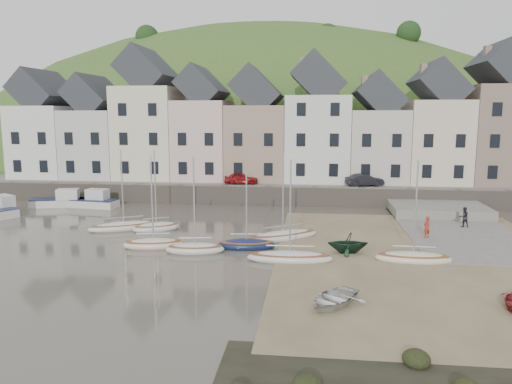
# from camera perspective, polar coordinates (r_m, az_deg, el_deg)

# --- Properties ---
(ground) EXTENTS (160.00, 160.00, 0.00)m
(ground) POSITION_cam_1_polar(r_m,az_deg,el_deg) (31.39, -1.26, -7.15)
(ground) COLOR #49443A
(ground) RESTS_ON ground
(quay_land) EXTENTS (90.00, 30.00, 1.50)m
(quay_land) POSITION_cam_1_polar(r_m,az_deg,el_deg) (62.50, 2.73, 1.72)
(quay_land) COLOR #3B5823
(quay_land) RESTS_ON ground
(quay_street) EXTENTS (70.00, 7.00, 0.10)m
(quay_street) POSITION_cam_1_polar(r_m,az_deg,el_deg) (51.03, 1.86, 0.96)
(quay_street) COLOR slate
(quay_street) RESTS_ON quay_land
(seawall) EXTENTS (70.00, 1.20, 1.80)m
(seawall) POSITION_cam_1_polar(r_m,az_deg,el_deg) (47.68, 1.51, -0.41)
(seawall) COLOR slate
(seawall) RESTS_ON ground
(beach) EXTENTS (18.00, 26.00, 0.06)m
(beach) POSITION_cam_1_polar(r_m,az_deg,el_deg) (31.86, 18.91, -7.35)
(beach) COLOR brown
(beach) RESTS_ON ground
(slipway) EXTENTS (8.00, 18.00, 0.12)m
(slipway) POSITION_cam_1_polar(r_m,az_deg,el_deg) (40.33, 22.09, -4.07)
(slipway) COLOR slate
(slipway) RESTS_ON ground
(hillside) EXTENTS (134.40, 84.00, 84.00)m
(hillside) POSITION_cam_1_polar(r_m,az_deg,el_deg) (94.19, 0.74, -7.40)
(hillside) COLOR #3B5823
(hillside) RESTS_ON ground
(townhouse_terrace) EXTENTS (61.05, 8.00, 13.93)m
(townhouse_terrace) POSITION_cam_1_polar(r_m,az_deg,el_deg) (53.92, 4.08, 7.54)
(townhouse_terrace) COLOR silver
(townhouse_terrace) RESTS_ON quay_land
(sailboat_0) EXTENTS (5.40, 3.88, 6.32)m
(sailboat_0) POSITION_cam_1_polar(r_m,az_deg,el_deg) (39.02, -14.94, -3.82)
(sailboat_0) COLOR silver
(sailboat_0) RESTS_ON ground
(sailboat_1) EXTENTS (3.85, 3.07, 6.32)m
(sailboat_1) POSITION_cam_1_polar(r_m,az_deg,el_deg) (38.18, -11.36, -3.96)
(sailboat_1) COLOR silver
(sailboat_1) RESTS_ON ground
(sailboat_2) EXTENTS (4.18, 2.31, 6.32)m
(sailboat_2) POSITION_cam_1_polar(r_m,az_deg,el_deg) (33.48, -11.70, -5.83)
(sailboat_2) COLOR beige
(sailboat_2) RESTS_ON ground
(sailboat_3) EXTENTS (3.92, 2.03, 6.32)m
(sailboat_3) POSITION_cam_1_polar(r_m,az_deg,el_deg) (31.93, -7.02, -6.43)
(sailboat_3) COLOR silver
(sailboat_3) RESTS_ON ground
(sailboat_4) EXTENTS (5.50, 4.30, 6.32)m
(sailboat_4) POSITION_cam_1_polar(r_m,az_deg,el_deg) (34.93, 3.09, -5.04)
(sailboat_4) COLOR silver
(sailboat_4) RESTS_ON ground
(sailboat_5) EXTENTS (4.02, 1.95, 6.32)m
(sailboat_5) POSITION_cam_1_polar(r_m,az_deg,el_deg) (32.66, -1.09, -6.01)
(sailboat_5) COLOR #141C40
(sailboat_5) RESTS_ON ground
(sailboat_6) EXTENTS (5.21, 1.68, 6.32)m
(sailboat_6) POSITION_cam_1_polar(r_m,az_deg,el_deg) (29.94, 3.90, -7.46)
(sailboat_6) COLOR silver
(sailboat_6) RESTS_ON ground
(sailboat_7) EXTENTS (4.55, 1.64, 6.32)m
(sailboat_7) POSITION_cam_1_polar(r_m,az_deg,el_deg) (31.18, 17.63, -7.20)
(sailboat_7) COLOR beige
(sailboat_7) RESTS_ON ground
(motorboat_0) EXTENTS (5.77, 3.05, 1.70)m
(motorboat_0) POSITION_cam_1_polar(r_m,az_deg,el_deg) (50.35, -21.32, -0.89)
(motorboat_0) COLOR silver
(motorboat_0) RESTS_ON ground
(motorboat_2) EXTENTS (5.71, 2.51, 1.70)m
(motorboat_2) POSITION_cam_1_polar(r_m,az_deg,el_deg) (49.11, -18.44, -0.97)
(motorboat_2) COLOR silver
(motorboat_2) RESTS_ON ground
(rowboat_white) EXTENTS (3.70, 3.92, 0.66)m
(rowboat_white) POSITION_cam_1_polar(r_m,az_deg,el_deg) (23.43, 8.83, -12.01)
(rowboat_white) COLOR silver
(rowboat_white) RESTS_ON beach
(rowboat_green) EXTENTS (2.66, 2.36, 1.31)m
(rowboat_green) POSITION_cam_1_polar(r_m,az_deg,el_deg) (31.82, 10.51, -5.74)
(rowboat_green) COLOR #152F1E
(rowboat_green) RESTS_ON beach
(person_red) EXTENTS (0.66, 0.63, 1.52)m
(person_red) POSITION_cam_1_polar(r_m,az_deg,el_deg) (36.73, 19.04, -3.83)
(person_red) COLOR #A02C1D
(person_red) RESTS_ON slipway
(person_dark) EXTENTS (0.84, 0.71, 1.54)m
(person_dark) POSITION_cam_1_polar(r_m,az_deg,el_deg) (41.21, 22.79, -2.66)
(person_dark) COLOR black
(person_dark) RESTS_ON slipway
(car_left) EXTENTS (3.61, 1.97, 1.17)m
(car_left) POSITION_cam_1_polar(r_m,az_deg,el_deg) (50.31, -1.75, 1.57)
(car_left) COLOR maroon
(car_left) RESTS_ON quay_street
(car_right) EXTENTS (3.92, 2.37, 1.22)m
(car_right) POSITION_cam_1_polar(r_m,az_deg,el_deg) (50.04, 12.38, 1.35)
(car_right) COLOR black
(car_right) RESTS_ON quay_street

